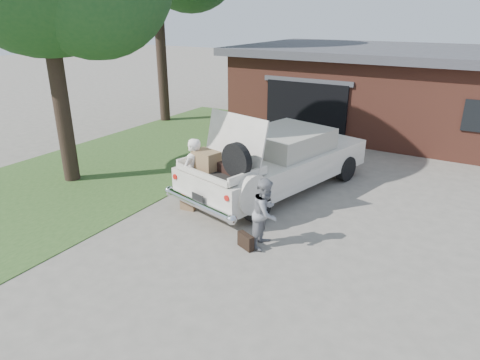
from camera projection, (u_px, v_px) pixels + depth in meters
The scene contains 8 objects.
ground at pixel (226, 234), 9.51m from camera, with size 90.00×90.00×0.00m, color gray.
grass_strip at pixel (137, 158), 14.52m from camera, with size 6.00×16.00×0.02m, color #2D4C1E.
house at pixel (395, 89), 17.60m from camera, with size 12.80×7.80×3.30m.
sedan at pixel (277, 161), 11.63m from camera, with size 3.54×6.11×2.36m.
woman_left at pixel (194, 175), 10.45m from camera, with size 0.66×0.44×1.82m, color white.
woman_right at pixel (266, 213), 8.82m from camera, with size 0.73×0.57×1.50m, color gray.
suitcase_left at pixel (188, 205), 10.64m from camera, with size 0.38×0.12×0.29m, color #916D4A.
suitcase_right at pixel (246, 241), 8.90m from camera, with size 0.42×0.13×0.32m, color black.
Camera 1 is at (4.57, -7.06, 4.60)m, focal length 32.00 mm.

